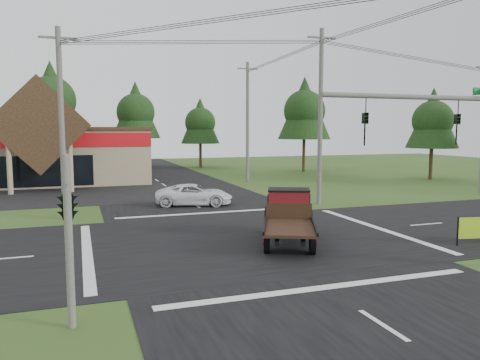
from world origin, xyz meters
name	(u,v)px	position (x,y,z in m)	size (l,w,h in m)	color
ground	(248,239)	(0.00, 0.00, 0.00)	(120.00, 120.00, 0.00)	#334C1B
road_ns	(248,239)	(0.00, 0.00, 0.01)	(12.00, 120.00, 0.02)	black
road_ew	(248,239)	(0.00, 0.00, 0.01)	(120.00, 12.00, 0.02)	black
traffic_signal_corner	(67,189)	(-7.50, -7.32, 3.52)	(0.53, 2.48, 4.40)	#595651
utility_pole_nw	(62,122)	(-8.00, 8.00, 5.39)	(2.00, 0.30, 10.50)	#595651
utility_pole_ne	(320,116)	(8.00, 8.00, 5.89)	(2.00, 0.30, 11.50)	#595651
utility_pole_n	(248,121)	(8.00, 22.00, 5.74)	(2.00, 0.30, 11.20)	#595651
tree_row_c	(51,98)	(-10.00, 41.00, 8.72)	(7.28, 7.28, 13.13)	#332316
tree_row_d	(136,111)	(0.00, 42.00, 7.38)	(6.16, 6.16, 11.11)	#332316
tree_row_e	(200,121)	(8.00, 40.00, 6.03)	(5.04, 5.04, 9.09)	#332316
tree_side_ne	(304,109)	(18.00, 30.00, 7.38)	(6.16, 6.16, 11.11)	#332316
tree_side_e_near	(433,119)	(26.00, 18.00, 6.03)	(5.04, 5.04, 9.09)	#332316
antique_flatbed_truck	(289,218)	(1.38, -1.41, 1.17)	(2.13, 5.58, 2.33)	#5E0D15
white_pickup	(194,195)	(-0.05, 10.23, 0.70)	(2.32, 5.02, 1.40)	white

